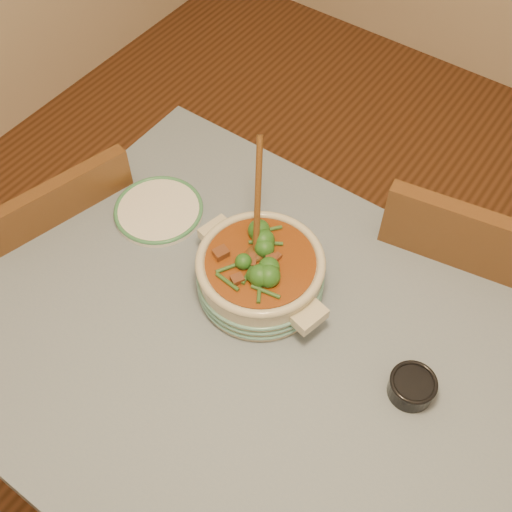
{
  "coord_description": "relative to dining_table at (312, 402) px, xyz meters",
  "views": [
    {
      "loc": [
        0.25,
        -0.57,
        2.07
      ],
      "look_at": [
        -0.27,
        0.15,
        0.86
      ],
      "focal_mm": 45.0,
      "sensor_mm": 36.0,
      "label": 1
    }
  ],
  "objects": [
    {
      "name": "dining_table",
      "position": [
        0.0,
        0.0,
        0.0
      ],
      "size": [
        1.68,
        1.08,
        0.76
      ],
      "color": "brown",
      "rests_on": "floor"
    },
    {
      "name": "condiment_bowl",
      "position": [
        0.18,
        0.11,
        0.12
      ],
      "size": [
        0.11,
        0.11,
        0.05
      ],
      "rotation": [
        0.0,
        0.0,
        0.09
      ],
      "color": "black",
      "rests_on": "dining_table"
    },
    {
      "name": "chair_left",
      "position": [
        -0.91,
        0.05,
        -0.17
      ],
      "size": [
        0.5,
        0.5,
        0.88
      ],
      "rotation": [
        0.0,
        0.0,
        -1.83
      ],
      "color": "brown",
      "rests_on": "floor"
    },
    {
      "name": "stew_casserole",
      "position": [
        -0.25,
        0.14,
        0.17
      ],
      "size": [
        0.39,
        0.35,
        0.36
      ],
      "rotation": [
        0.0,
        0.0,
        -0.22
      ],
      "color": "beige",
      "rests_on": "dining_table"
    },
    {
      "name": "floor",
      "position": [
        0.0,
        0.0,
        -0.66
      ],
      "size": [
        4.5,
        4.5,
        0.0
      ],
      "primitive_type": "plane",
      "color": "#482814",
      "rests_on": "ground"
    },
    {
      "name": "white_plate",
      "position": [
        -0.61,
        0.18,
        0.1
      ],
      "size": [
        0.24,
        0.24,
        0.02
      ],
      "rotation": [
        0.0,
        0.0,
        0.01
      ],
      "color": "white",
      "rests_on": "dining_table"
    },
    {
      "name": "chair_far",
      "position": [
        0.11,
        0.61,
        -0.13
      ],
      "size": [
        0.51,
        0.51,
        0.95
      ],
      "rotation": [
        0.0,
        0.0,
        3.32
      ],
      "color": "brown",
      "rests_on": "floor"
    }
  ]
}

